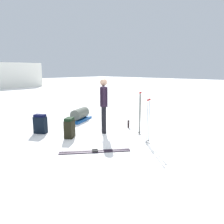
# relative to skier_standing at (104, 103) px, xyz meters

# --- Properties ---
(ground_plane) EXTENTS (80.00, 80.00, 0.00)m
(ground_plane) POSITION_rel_skier_standing_xyz_m (0.03, -0.32, -0.95)
(ground_plane) COLOR white
(skier_standing) EXTENTS (0.42, 0.44, 1.70)m
(skier_standing) POSITION_rel_skier_standing_xyz_m (0.00, 0.00, 0.00)
(skier_standing) COLOR black
(skier_standing) RESTS_ON ground_plane
(ski_pair_near) EXTENTS (1.43, 1.25, 0.05)m
(ski_pair_near) POSITION_rel_skier_standing_xyz_m (-1.35, -1.01, -0.94)
(ski_pair_near) COLOR black
(ski_pair_near) RESTS_ON ground_plane
(backpack_large_dark) EXTENTS (0.38, 0.44, 0.60)m
(backpack_large_dark) POSITION_rel_skier_standing_xyz_m (-1.40, 1.42, -0.66)
(backpack_large_dark) COLOR black
(backpack_large_dark) RESTS_ON ground_plane
(backpack_bright) EXTENTS (0.43, 0.39, 0.59)m
(backpack_bright) POSITION_rel_skier_standing_xyz_m (-1.06, 0.37, -0.66)
(backpack_bright) COLOR black
(backpack_bright) RESTS_ON ground_plane
(ski_poles_planted_near) EXTENTS (0.16, 0.10, 1.32)m
(ski_poles_planted_near) POSITION_rel_skier_standing_xyz_m (0.59, -0.96, -0.22)
(ski_poles_planted_near) COLOR black
(ski_poles_planted_near) RESTS_ON ground_plane
(ski_poles_planted_far) EXTENTS (0.23, 0.12, 1.22)m
(ski_poles_planted_far) POSITION_rel_skier_standing_xyz_m (0.04, -1.62, -0.27)
(ski_poles_planted_far) COLOR #AEBAC0
(ski_poles_planted_far) RESTS_ON ground_plane
(gear_sled) EXTENTS (1.28, 0.88, 0.49)m
(gear_sled) POSITION_rel_skier_standing_xyz_m (0.51, 1.80, -0.73)
(gear_sled) COLOR #0F458F
(gear_sled) RESTS_ON ground_plane
(thermos_bottle) EXTENTS (0.07, 0.07, 0.26)m
(thermos_bottle) POSITION_rel_skier_standing_xyz_m (0.97, -0.24, -0.82)
(thermos_bottle) COLOR black
(thermos_bottle) RESTS_ON ground_plane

